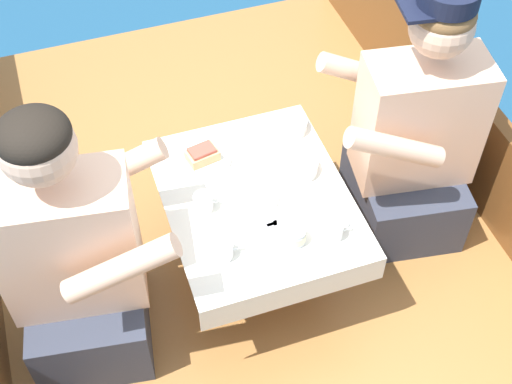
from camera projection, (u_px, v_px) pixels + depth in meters
name	position (u px, v px, depth m)	size (l,w,h in m)	color
ground_plane	(261.00, 329.00, 2.84)	(60.00, 60.00, 0.00)	navy
boat_deck	(261.00, 305.00, 2.70)	(1.92, 3.20, 0.35)	#9E6B38
gunwale_starboard	(501.00, 179.00, 2.61)	(0.06, 3.20, 0.41)	brown
cockpit_table	(256.00, 205.00, 2.35)	(0.59, 0.73, 0.39)	#B2B2B7
person_port	(77.00, 262.00, 2.13)	(0.56, 0.50, 0.99)	#333847
person_starboard	(413.00, 140.00, 2.46)	(0.57, 0.51, 1.01)	#333847
plate_sandwich	(203.00, 160.00, 2.41)	(0.19, 0.19, 0.01)	white
plate_bread	(253.00, 197.00, 2.30)	(0.17, 0.17, 0.01)	white
sandwich	(202.00, 154.00, 2.39)	(0.11, 0.09, 0.05)	tan
bowl_port_near	(298.00, 166.00, 2.37)	(0.13, 0.13, 0.04)	white
bowl_starboard_near	(289.00, 124.00, 2.50)	(0.13, 0.13, 0.04)	white
coffee_cup_port	(222.00, 250.00, 2.14)	(0.10, 0.07, 0.05)	white
coffee_cup_starboard	(334.00, 230.00, 2.18)	(0.09, 0.06, 0.05)	white
coffee_cup_center	(204.00, 202.00, 2.25)	(0.09, 0.06, 0.06)	white
tin_can	(295.00, 236.00, 2.17)	(0.07, 0.07, 0.05)	silver
utensil_spoon_starboard	(273.00, 212.00, 2.26)	(0.06, 0.17, 0.01)	silver
utensil_knife_starboard	(246.00, 147.00, 2.45)	(0.10, 0.15, 0.00)	silver
utensil_fork_starboard	(257.00, 229.00, 2.22)	(0.17, 0.03, 0.00)	silver
utensil_spoon_center	(306.00, 202.00, 2.29)	(0.16, 0.09, 0.01)	silver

